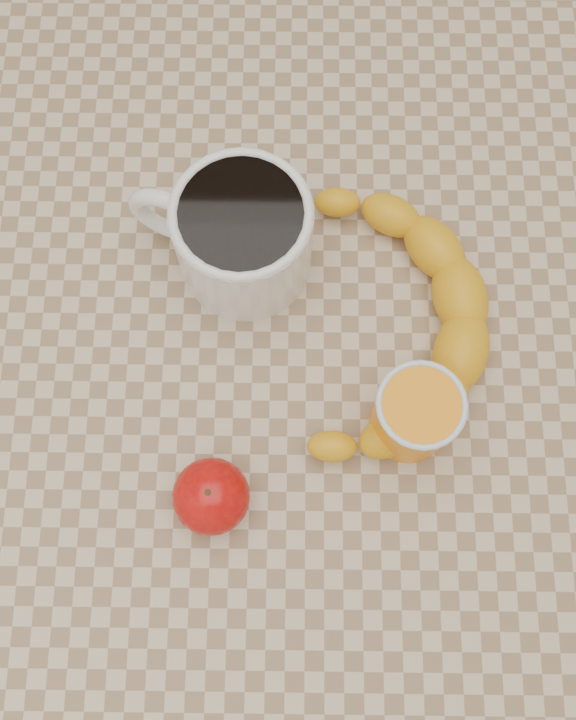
{
  "coord_description": "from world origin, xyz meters",
  "views": [
    {
      "loc": [
        0.0,
        -0.19,
        1.46
      ],
      "look_at": [
        0.0,
        0.0,
        0.77
      ],
      "focal_mm": 40.0,
      "sensor_mm": 36.0,
      "label": 1
    }
  ],
  "objects_px": {
    "coffee_mug": "(240,234)",
    "apple": "(211,496)",
    "orange_juice_glass": "(414,415)",
    "banana": "(388,327)",
    "table": "(288,388)"
  },
  "relations": [
    {
      "from": "apple",
      "to": "banana",
      "type": "bearing_deg",
      "value": 45.04
    },
    {
      "from": "banana",
      "to": "orange_juice_glass",
      "type": "bearing_deg",
      "value": -66.43
    },
    {
      "from": "apple",
      "to": "table",
      "type": "bearing_deg",
      "value": 62.71
    },
    {
      "from": "table",
      "to": "banana",
      "type": "bearing_deg",
      "value": 18.74
    },
    {
      "from": "banana",
      "to": "coffee_mug",
      "type": "bearing_deg",
      "value": 162.29
    },
    {
      "from": "apple",
      "to": "banana",
      "type": "distance_m",
      "value": 0.22
    },
    {
      "from": "coffee_mug",
      "to": "orange_juice_glass",
      "type": "distance_m",
      "value": 0.22
    },
    {
      "from": "coffee_mug",
      "to": "apple",
      "type": "height_order",
      "value": "coffee_mug"
    },
    {
      "from": "orange_juice_glass",
      "to": "apple",
      "type": "bearing_deg",
      "value": -158.11
    },
    {
      "from": "table",
      "to": "apple",
      "type": "relative_size",
      "value": 10.31
    },
    {
      "from": "coffee_mug",
      "to": "apple",
      "type": "xyz_separation_m",
      "value": [
        -0.02,
        -0.23,
        -0.03
      ]
    },
    {
      "from": "orange_juice_glass",
      "to": "banana",
      "type": "bearing_deg",
      "value": 102.08
    },
    {
      "from": "orange_juice_glass",
      "to": "banana",
      "type": "relative_size",
      "value": 0.25
    },
    {
      "from": "table",
      "to": "orange_juice_glass",
      "type": "relative_size",
      "value": 9.28
    },
    {
      "from": "coffee_mug",
      "to": "table",
      "type": "bearing_deg",
      "value": -67.27
    }
  ]
}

